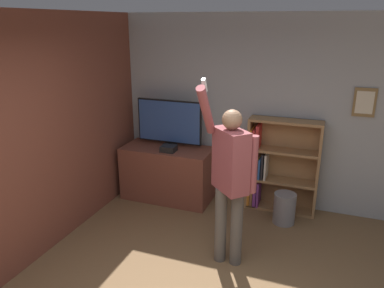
{
  "coord_description": "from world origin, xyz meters",
  "views": [
    {
      "loc": [
        0.9,
        -2.24,
        2.58
      ],
      "look_at": [
        -0.62,
        1.84,
        1.14
      ],
      "focal_mm": 35.0,
      "sensor_mm": 36.0,
      "label": 1
    }
  ],
  "objects_px": {
    "waste_bin": "(284,208)",
    "person": "(230,174)",
    "game_console": "(169,149)",
    "television": "(169,123)",
    "bookshelf": "(276,166)"
  },
  "relations": [
    {
      "from": "game_console",
      "to": "waste_bin",
      "type": "height_order",
      "value": "game_console"
    },
    {
      "from": "television",
      "to": "bookshelf",
      "type": "xyz_separation_m",
      "value": [
        1.56,
        0.14,
        -0.52
      ]
    },
    {
      "from": "bookshelf",
      "to": "person",
      "type": "xyz_separation_m",
      "value": [
        -0.28,
        -1.48,
        0.42
      ]
    },
    {
      "from": "bookshelf",
      "to": "person",
      "type": "relative_size",
      "value": 0.64
    },
    {
      "from": "bookshelf",
      "to": "waste_bin",
      "type": "distance_m",
      "value": 0.61
    },
    {
      "from": "game_console",
      "to": "waste_bin",
      "type": "relative_size",
      "value": 0.5
    },
    {
      "from": "television",
      "to": "game_console",
      "type": "xyz_separation_m",
      "value": [
        0.08,
        -0.23,
        -0.32
      ]
    },
    {
      "from": "television",
      "to": "bookshelf",
      "type": "height_order",
      "value": "television"
    },
    {
      "from": "television",
      "to": "person",
      "type": "height_order",
      "value": "person"
    },
    {
      "from": "waste_bin",
      "to": "person",
      "type": "bearing_deg",
      "value": -113.68
    },
    {
      "from": "television",
      "to": "game_console",
      "type": "height_order",
      "value": "television"
    },
    {
      "from": "game_console",
      "to": "person",
      "type": "height_order",
      "value": "person"
    },
    {
      "from": "person",
      "to": "television",
      "type": "bearing_deg",
      "value": 177.41
    },
    {
      "from": "television",
      "to": "bookshelf",
      "type": "relative_size",
      "value": 0.75
    },
    {
      "from": "game_console",
      "to": "bookshelf",
      "type": "height_order",
      "value": "bookshelf"
    }
  ]
}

